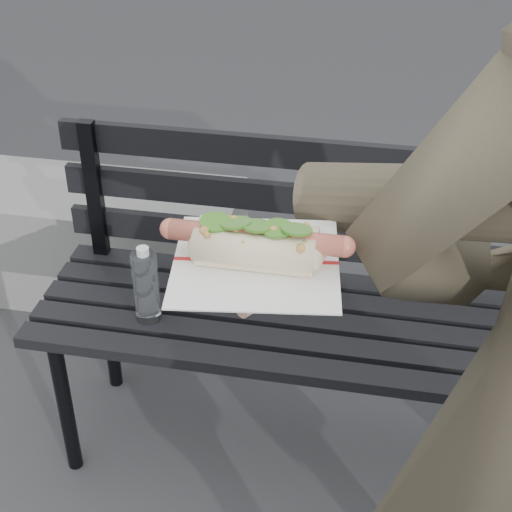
# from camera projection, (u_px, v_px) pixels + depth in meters

# --- Properties ---
(park_bench) EXTENTS (1.50, 0.44, 0.88)m
(park_bench) POSITION_uv_depth(u_px,v_px,m) (329.00, 290.00, 1.99)
(park_bench) COLOR black
(park_bench) RESTS_ON ground
(concrete_block) EXTENTS (1.20, 0.40, 0.40)m
(concrete_block) POSITION_uv_depth(u_px,v_px,m) (73.00, 238.00, 2.81)
(concrete_block) COLOR slate
(concrete_block) RESTS_ON ground
(held_hotdog) EXTENTS (0.64, 0.31, 0.20)m
(held_hotdog) POSITION_uv_depth(u_px,v_px,m) (441.00, 218.00, 0.90)
(held_hotdog) COLOR #443E2D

